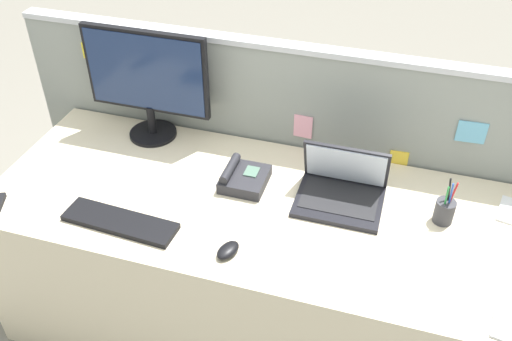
% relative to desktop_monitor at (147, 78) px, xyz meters
% --- Properties ---
extents(ground_plane, '(10.00, 10.00, 0.00)m').
position_rel_desktop_monitor_xyz_m(ground_plane, '(0.57, -0.33, -1.02)').
color(ground_plane, slate).
extents(desk, '(2.08, 0.83, 0.74)m').
position_rel_desktop_monitor_xyz_m(desk, '(0.57, -0.33, -0.65)').
color(desk, beige).
rests_on(desk, ground_plane).
extents(cubicle_divider, '(2.41, 0.08, 1.20)m').
position_rel_desktop_monitor_xyz_m(cubicle_divider, '(0.57, 0.13, -0.42)').
color(cubicle_divider, gray).
rests_on(cubicle_divider, ground_plane).
extents(desktop_monitor, '(0.55, 0.21, 0.50)m').
position_rel_desktop_monitor_xyz_m(desktop_monitor, '(0.00, 0.00, 0.00)').
color(desktop_monitor, black).
rests_on(desktop_monitor, desk).
extents(laptop, '(0.33, 0.27, 0.22)m').
position_rel_desktop_monitor_xyz_m(laptop, '(0.89, -0.20, -0.23)').
color(laptop, black).
rests_on(laptop, desk).
extents(desk_phone, '(0.18, 0.19, 0.08)m').
position_rel_desktop_monitor_xyz_m(desk_phone, '(0.50, -0.22, -0.25)').
color(desk_phone, '#232328').
rests_on(desk_phone, desk).
extents(keyboard_main, '(0.44, 0.15, 0.02)m').
position_rel_desktop_monitor_xyz_m(keyboard_main, '(0.14, -0.59, -0.27)').
color(keyboard_main, black).
rests_on(keyboard_main, desk).
extents(computer_mouse_right_hand, '(0.09, 0.11, 0.03)m').
position_rel_desktop_monitor_xyz_m(computer_mouse_right_hand, '(0.57, -0.61, -0.27)').
color(computer_mouse_right_hand, black).
rests_on(computer_mouse_right_hand, desk).
extents(pen_cup, '(0.07, 0.07, 0.19)m').
position_rel_desktop_monitor_xyz_m(pen_cup, '(1.28, -0.22, -0.23)').
color(pen_cup, '#333338').
rests_on(pen_cup, desk).
extents(cell_phone_silver_slab, '(0.09, 0.15, 0.01)m').
position_rel_desktop_monitor_xyz_m(cell_phone_silver_slab, '(1.48, -0.64, -0.28)').
color(cell_phone_silver_slab, '#B7BAC1').
rests_on(cell_phone_silver_slab, desk).
extents(cell_phone_white_slab, '(0.09, 0.16, 0.01)m').
position_rel_desktop_monitor_xyz_m(cell_phone_white_slab, '(1.51, -0.09, -0.28)').
color(cell_phone_white_slab, silver).
rests_on(cell_phone_white_slab, desk).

